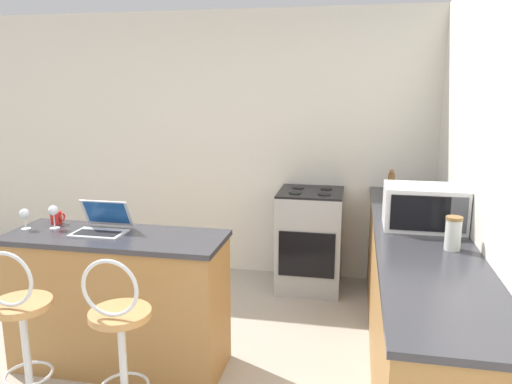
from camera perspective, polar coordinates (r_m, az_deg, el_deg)
name	(u,v)px	position (r m, az deg, el deg)	size (l,w,h in m)	color
wall_back	(238,146)	(5.02, -2.11, 5.33)	(12.00, 0.06, 2.60)	silver
breakfast_bar	(119,301)	(3.57, -15.40, -11.92)	(1.46, 0.54, 0.94)	#9E703D
counter_right	(418,301)	(3.62, 18.00, -11.79)	(0.62, 3.09, 0.94)	#9E703D
bar_stool_near	(23,337)	(3.27, -25.12, -14.76)	(0.40, 0.40, 1.03)	silver
bar_stool_far	(121,348)	(2.97, -15.21, -16.80)	(0.40, 0.40, 1.03)	silver
laptop	(102,224)	(3.49, -17.17, -3.52)	(0.34, 0.28, 0.21)	#B7BABF
microwave	(424,207)	(3.59, 18.66, -1.65)	(0.53, 0.37, 0.29)	white
stove_range	(310,240)	(4.74, 6.16, -5.45)	(0.59, 0.60, 0.95)	#9EA3A8
mug_white	(412,197)	(4.35, 17.36, -0.50)	(0.10, 0.08, 0.10)	white
wine_glass_short	(25,215)	(3.73, -24.93, -2.35)	(0.07, 0.07, 0.14)	silver
mug_red	(57,217)	(3.80, -21.83, -2.71)	(0.10, 0.08, 0.09)	red
storage_jar	(453,233)	(3.19, 21.60, -4.40)	(0.10, 0.10, 0.20)	silver
wine_glass_tall	(53,212)	(3.66, -22.15, -2.10)	(0.07, 0.07, 0.16)	silver
pepper_mill	(391,186)	(4.35, 15.17, 0.69)	(0.06, 0.06, 0.27)	brown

